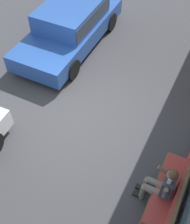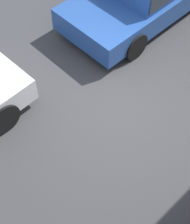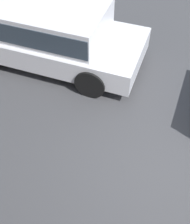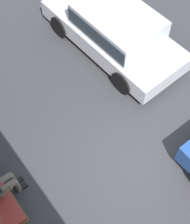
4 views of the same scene
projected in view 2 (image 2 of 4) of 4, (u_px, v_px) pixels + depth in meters
name	position (u px, v px, depth m)	size (l,w,h in m)	color
ground_plane	(125.00, 109.00, 6.90)	(60.00, 60.00, 0.00)	#38383A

